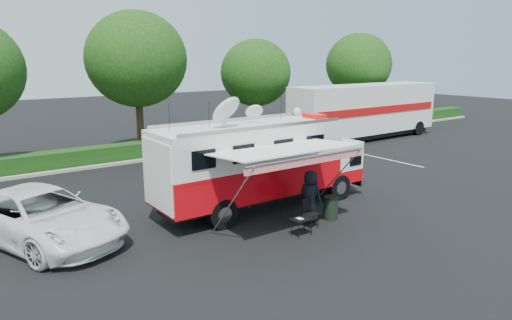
{
  "coord_description": "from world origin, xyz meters",
  "views": [
    {
      "loc": [
        -10.79,
        -14.44,
        6.05
      ],
      "look_at": [
        0.0,
        0.5,
        1.9
      ],
      "focal_mm": 32.0,
      "sensor_mm": 36.0,
      "label": 1
    }
  ],
  "objects_px": {
    "command_truck": "(262,162)",
    "semi_trailer": "(365,111)",
    "folding_table": "(302,220)",
    "trash_bin": "(331,208)",
    "white_suv": "(44,241)"
  },
  "relations": [
    {
      "from": "white_suv",
      "to": "folding_table",
      "type": "xyz_separation_m",
      "value": [
        7.4,
        -4.7,
        0.57
      ]
    },
    {
      "from": "command_truck",
      "to": "white_suv",
      "type": "xyz_separation_m",
      "value": [
        -8.1,
        1.41,
        -1.92
      ]
    },
    {
      "from": "command_truck",
      "to": "folding_table",
      "type": "xyz_separation_m",
      "value": [
        -0.7,
        -3.28,
        -1.35
      ]
    },
    {
      "from": "semi_trailer",
      "to": "trash_bin",
      "type": "bearing_deg",
      "value": -142.75
    },
    {
      "from": "trash_bin",
      "to": "white_suv",
      "type": "bearing_deg",
      "value": 156.44
    },
    {
      "from": "semi_trailer",
      "to": "command_truck",
      "type": "bearing_deg",
      "value": -152.12
    },
    {
      "from": "folding_table",
      "to": "semi_trailer",
      "type": "relative_size",
      "value": 0.05
    },
    {
      "from": "folding_table",
      "to": "semi_trailer",
      "type": "height_order",
      "value": "semi_trailer"
    },
    {
      "from": "trash_bin",
      "to": "semi_trailer",
      "type": "height_order",
      "value": "semi_trailer"
    },
    {
      "from": "trash_bin",
      "to": "folding_table",
      "type": "bearing_deg",
      "value": -163.39
    },
    {
      "from": "trash_bin",
      "to": "semi_trailer",
      "type": "distance_m",
      "value": 18.41
    },
    {
      "from": "white_suv",
      "to": "folding_table",
      "type": "relative_size",
      "value": 8.91
    },
    {
      "from": "command_truck",
      "to": "trash_bin",
      "type": "xyz_separation_m",
      "value": [
        1.3,
        -2.69,
        -1.47
      ]
    },
    {
      "from": "command_truck",
      "to": "semi_trailer",
      "type": "xyz_separation_m",
      "value": [
        15.9,
        8.41,
        0.24
      ]
    },
    {
      "from": "command_truck",
      "to": "folding_table",
      "type": "bearing_deg",
      "value": -101.95
    }
  ]
}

